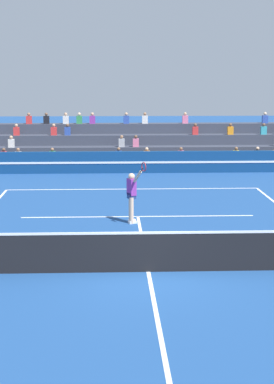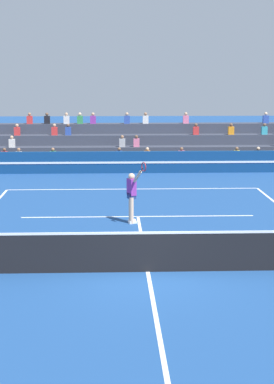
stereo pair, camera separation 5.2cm
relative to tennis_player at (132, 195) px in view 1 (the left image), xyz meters
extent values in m
plane|color=navy|center=(0.24, -5.45, -0.98)|extent=(120.00, 120.00, 0.00)
cube|color=white|center=(0.24, 6.45, -0.97)|extent=(11.00, 0.10, 0.01)
cube|color=white|center=(0.24, 0.98, -0.97)|extent=(8.25, 0.10, 0.01)
cube|color=white|center=(0.24, -5.45, -0.97)|extent=(0.10, 12.85, 0.01)
cube|color=black|center=(0.24, -5.45, -0.48)|extent=(11.90, 0.02, 1.00)
cube|color=white|center=(0.24, -5.45, 0.05)|extent=(11.90, 0.04, 0.06)
cube|color=navy|center=(0.24, 11.08, -0.43)|extent=(18.00, 0.24, 1.10)
cube|color=white|center=(0.24, 10.95, -0.43)|extent=(18.00, 0.02, 0.10)
cube|color=#383D4C|center=(0.24, 12.35, -0.70)|extent=(19.28, 0.95, 0.55)
cube|color=yellow|center=(5.91, 12.18, -0.21)|extent=(0.32, 0.22, 0.44)
sphere|color=brown|center=(5.91, 12.18, 0.11)|extent=(0.18, 0.18, 0.18)
cube|color=#B2B2B7|center=(-5.53, 12.18, -0.21)|extent=(0.32, 0.22, 0.44)
sphere|color=#9E7051|center=(-5.53, 12.18, 0.11)|extent=(0.18, 0.18, 0.18)
cube|color=pink|center=(2.98, 12.18, -0.21)|extent=(0.32, 0.22, 0.44)
sphere|color=brown|center=(2.98, 12.18, 0.11)|extent=(0.18, 0.18, 0.18)
cube|color=#338C4C|center=(-3.76, 12.18, -0.21)|extent=(0.32, 0.22, 0.44)
sphere|color=#9E7051|center=(-3.76, 12.18, 0.11)|extent=(0.18, 0.18, 0.18)
cube|color=orange|center=(1.18, 12.18, -0.21)|extent=(0.32, 0.22, 0.44)
sphere|color=beige|center=(1.18, 12.18, 0.11)|extent=(0.18, 0.18, 0.18)
cube|color=red|center=(-6.27, 12.18, -0.21)|extent=(0.32, 0.22, 0.44)
sphere|color=brown|center=(-6.27, 12.18, 0.11)|extent=(0.18, 0.18, 0.18)
cube|color=#2D4CA5|center=(-0.29, 12.18, -0.21)|extent=(0.32, 0.22, 0.44)
sphere|color=brown|center=(-0.29, 12.18, 0.11)|extent=(0.18, 0.18, 0.18)
cube|color=black|center=(7.05, 12.18, -0.21)|extent=(0.32, 0.22, 0.44)
sphere|color=beige|center=(7.05, 12.18, 0.11)|extent=(0.18, 0.18, 0.18)
cube|color=#383D4C|center=(0.24, 13.30, -0.43)|extent=(19.28, 0.95, 1.10)
cube|color=#B2B2B7|center=(-0.12, 13.13, 0.34)|extent=(0.32, 0.22, 0.44)
sphere|color=#9E7051|center=(-0.12, 13.13, 0.66)|extent=(0.18, 0.18, 0.18)
cube|color=pink|center=(0.64, 13.13, 0.34)|extent=(0.32, 0.22, 0.44)
sphere|color=brown|center=(0.64, 13.13, 0.66)|extent=(0.18, 0.18, 0.18)
cube|color=silver|center=(-6.01, 13.13, 0.34)|extent=(0.32, 0.22, 0.44)
sphere|color=tan|center=(-6.01, 13.13, 0.66)|extent=(0.18, 0.18, 0.18)
cube|color=#383D4C|center=(0.24, 14.25, -0.15)|extent=(19.28, 0.95, 1.65)
cube|color=orange|center=(5.93, 14.08, 0.89)|extent=(0.32, 0.22, 0.44)
sphere|color=brown|center=(5.93, 14.08, 1.21)|extent=(0.18, 0.18, 0.18)
cube|color=red|center=(3.97, 14.08, 0.89)|extent=(0.32, 0.22, 0.44)
sphere|color=brown|center=(3.97, 14.08, 1.21)|extent=(0.18, 0.18, 0.18)
cube|color=teal|center=(7.79, 14.08, 0.89)|extent=(0.32, 0.22, 0.44)
sphere|color=brown|center=(7.79, 14.08, 1.21)|extent=(0.18, 0.18, 0.18)
cube|color=red|center=(-5.86, 14.08, 0.89)|extent=(0.32, 0.22, 0.44)
sphere|color=tan|center=(-5.86, 14.08, 1.21)|extent=(0.18, 0.18, 0.18)
cube|color=#2D4CA5|center=(-3.07, 14.08, 0.89)|extent=(0.32, 0.22, 0.44)
sphere|color=brown|center=(-3.07, 14.08, 1.21)|extent=(0.18, 0.18, 0.18)
cube|color=red|center=(-3.82, 14.08, 0.89)|extent=(0.32, 0.22, 0.44)
sphere|color=tan|center=(-3.82, 14.08, 1.21)|extent=(0.18, 0.18, 0.18)
cube|color=#383D4C|center=(0.24, 15.20, 0.12)|extent=(19.28, 0.95, 2.20)
cube|color=purple|center=(-1.73, 15.03, 1.44)|extent=(0.32, 0.22, 0.44)
sphere|color=tan|center=(-1.73, 15.03, 1.76)|extent=(0.18, 0.18, 0.18)
cube|color=black|center=(-4.31, 15.03, 1.44)|extent=(0.32, 0.22, 0.44)
sphere|color=brown|center=(-4.31, 15.03, 1.76)|extent=(0.18, 0.18, 0.18)
cube|color=#2D4CA5|center=(0.18, 15.03, 1.44)|extent=(0.32, 0.22, 0.44)
sphere|color=tan|center=(0.18, 15.03, 1.76)|extent=(0.18, 0.18, 0.18)
cube|color=#338C4C|center=(-2.46, 15.03, 1.44)|extent=(0.32, 0.22, 0.44)
sphere|color=beige|center=(-2.46, 15.03, 1.76)|extent=(0.18, 0.18, 0.18)
cube|color=#2D4CA5|center=(8.07, 15.03, 1.44)|extent=(0.32, 0.22, 0.44)
sphere|color=beige|center=(8.07, 15.03, 1.76)|extent=(0.18, 0.18, 0.18)
cube|color=silver|center=(-3.22, 15.03, 1.44)|extent=(0.32, 0.22, 0.44)
sphere|color=tan|center=(-3.22, 15.03, 1.76)|extent=(0.18, 0.18, 0.18)
cube|color=silver|center=(1.23, 15.03, 1.44)|extent=(0.32, 0.22, 0.44)
sphere|color=#9E7051|center=(1.23, 15.03, 1.76)|extent=(0.18, 0.18, 0.18)
cube|color=pink|center=(3.51, 15.03, 1.44)|extent=(0.32, 0.22, 0.44)
sphere|color=tan|center=(3.51, 15.03, 1.76)|extent=(0.18, 0.18, 0.18)
cube|color=red|center=(-5.28, 15.03, 1.44)|extent=(0.32, 0.22, 0.44)
sphere|color=#9E7051|center=(-5.28, 15.03, 1.76)|extent=(0.18, 0.18, 0.18)
cylinder|color=beige|center=(-0.03, 0.13, -0.53)|extent=(0.14, 0.14, 0.90)
cylinder|color=beige|center=(-0.01, -0.10, -0.53)|extent=(0.14, 0.14, 0.90)
cube|color=navy|center=(-0.01, 0.03, -0.04)|extent=(0.32, 0.37, 0.20)
cube|color=purple|center=(-0.01, 0.03, 0.26)|extent=(0.33, 0.41, 0.56)
sphere|color=beige|center=(-0.01, 0.03, 0.62)|extent=(0.22, 0.22, 0.22)
cube|color=white|center=(0.00, 0.15, -0.93)|extent=(0.29, 0.22, 0.09)
cube|color=white|center=(0.02, -0.08, -0.93)|extent=(0.29, 0.22, 0.09)
cylinder|color=beige|center=(-0.11, 0.25, 0.20)|extent=(0.09, 0.09, 0.56)
cylinder|color=beige|center=(0.18, -0.37, 0.68)|extent=(0.30, 0.50, 0.46)
cylinder|color=black|center=(0.30, -0.65, 0.94)|extent=(0.11, 0.18, 0.17)
torus|color=#B21E1E|center=(0.36, -0.77, 1.06)|extent=(0.21, 0.41, 0.43)
sphere|color=#C6DB33|center=(2.84, -2.84, -0.94)|extent=(0.07, 0.07, 0.07)
camera|label=1|loc=(-0.69, -21.21, 4.05)|focal=60.00mm
camera|label=2|loc=(-0.64, -21.21, 4.05)|focal=60.00mm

